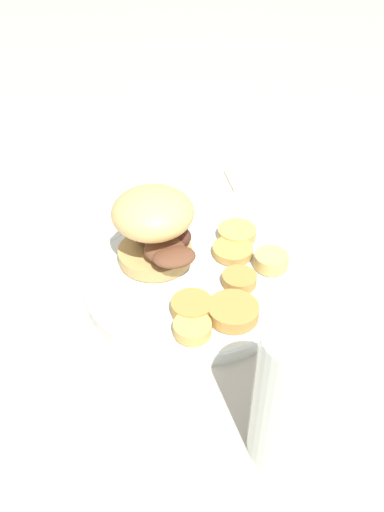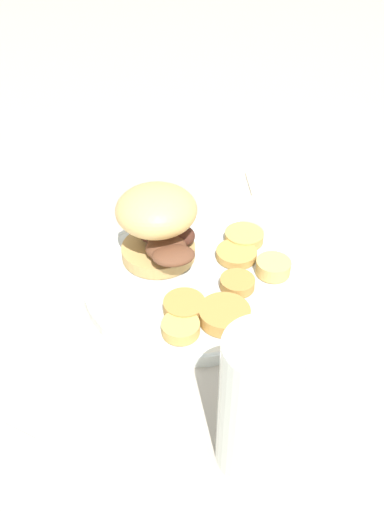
{
  "view_description": "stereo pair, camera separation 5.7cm",
  "coord_description": "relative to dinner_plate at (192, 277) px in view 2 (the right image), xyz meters",
  "views": [
    {
      "loc": [
        -0.2,
        -0.4,
        0.39
      ],
      "look_at": [
        0.0,
        0.0,
        0.04
      ],
      "focal_mm": 35.0,
      "sensor_mm": 36.0,
      "label": 1
    },
    {
      "loc": [
        -0.14,
        -0.42,
        0.39
      ],
      "look_at": [
        0.0,
        0.0,
        0.04
      ],
      "focal_mm": 35.0,
      "sensor_mm": 36.0,
      "label": 2
    }
  ],
  "objects": [
    {
      "name": "ground_plane",
      "position": [
        0.0,
        0.0,
        -0.01
      ],
      "size": [
        4.0,
        4.0,
        0.0
      ],
      "primitive_type": "plane",
      "color": "#B2A899"
    },
    {
      "name": "dinner_plate",
      "position": [
        0.0,
        0.0,
        0.0
      ],
      "size": [
        0.25,
        0.25,
        0.02
      ],
      "color": "silver",
      "rests_on": "ground_plane"
    },
    {
      "name": "sandwich",
      "position": [
        -0.03,
        0.04,
        0.06
      ],
      "size": [
        0.1,
        0.11,
        0.09
      ],
      "color": "tan",
      "rests_on": "dinner_plate"
    },
    {
      "name": "potato_round_0",
      "position": [
        0.09,
        -0.03,
        0.02
      ],
      "size": [
        0.04,
        0.04,
        0.02
      ],
      "primitive_type": "cylinder",
      "color": "#DBB766",
      "rests_on": "dinner_plate"
    },
    {
      "name": "potato_round_1",
      "position": [
        0.01,
        -0.08,
        0.01
      ],
      "size": [
        0.05,
        0.05,
        0.01
      ],
      "primitive_type": "cylinder",
      "color": "#BC8942",
      "rests_on": "dinner_plate"
    },
    {
      "name": "potato_round_2",
      "position": [
        -0.04,
        -0.08,
        0.01
      ],
      "size": [
        0.04,
        0.04,
        0.01
      ],
      "primitive_type": "cylinder",
      "color": "tan",
      "rests_on": "dinner_plate"
    },
    {
      "name": "potato_round_3",
      "position": [
        0.08,
        0.04,
        0.01
      ],
      "size": [
        0.05,
        0.05,
        0.01
      ],
      "primitive_type": "cylinder",
      "color": "tan",
      "rests_on": "dinner_plate"
    },
    {
      "name": "potato_round_4",
      "position": [
        0.04,
        -0.04,
        0.01
      ],
      "size": [
        0.04,
        0.04,
        0.01
      ],
      "primitive_type": "cylinder",
      "color": "#BC8942",
      "rests_on": "dinner_plate"
    },
    {
      "name": "potato_round_5",
      "position": [
        -0.03,
        -0.06,
        0.01
      ],
      "size": [
        0.04,
        0.04,
        0.01
      ],
      "primitive_type": "cylinder",
      "color": "#BC8942",
      "rests_on": "dinner_plate"
    },
    {
      "name": "potato_round_6",
      "position": [
        0.06,
        0.01,
        0.01
      ],
      "size": [
        0.05,
        0.05,
        0.01
      ],
      "primitive_type": "cylinder",
      "color": "tan",
      "rests_on": "dinner_plate"
    },
    {
      "name": "fork",
      "position": [
        -0.21,
        -0.14,
        -0.01
      ],
      "size": [
        0.12,
        0.12,
        0.0
      ],
      "color": "silver",
      "rests_on": "ground_plane"
    },
    {
      "name": "drinking_glass",
      "position": [
        -0.02,
        -0.22,
        0.06
      ],
      "size": [
        0.06,
        0.06,
        0.14
      ],
      "color": "silver",
      "rests_on": "ground_plane"
    },
    {
      "name": "napkin",
      "position": [
        0.21,
        0.18,
        -0.01
      ],
      "size": [
        0.11,
        0.09,
        0.01
      ],
      "primitive_type": "cube",
      "rotation": [
        0.0,
        0.0,
        2.87
      ],
      "color": "beige",
      "rests_on": "ground_plane"
    }
  ]
}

